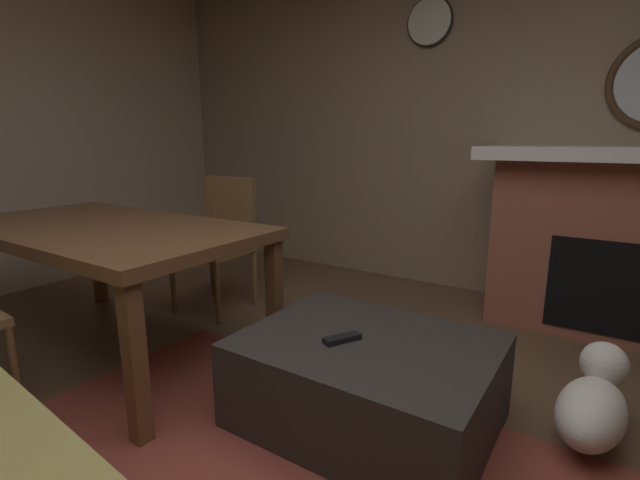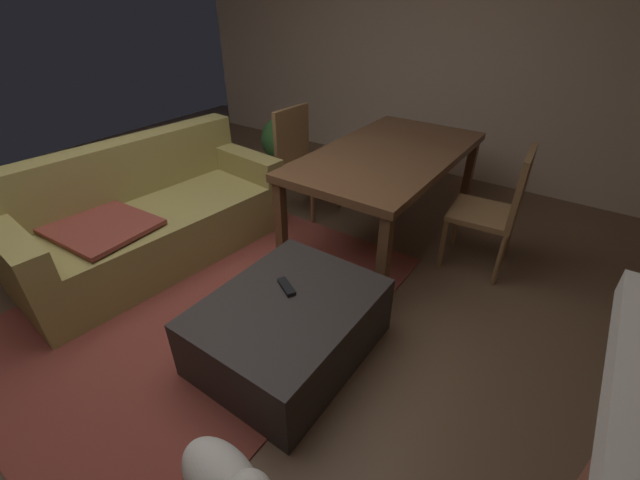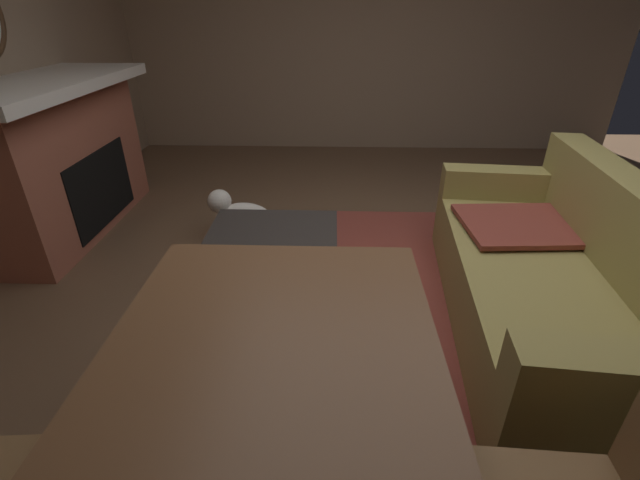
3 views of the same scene
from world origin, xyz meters
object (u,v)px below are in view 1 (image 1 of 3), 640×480
Objects in this scene: tv_remote at (342,339)px; fireplace at (639,243)px; ottoman_coffee_table at (367,381)px; wall_clock at (430,22)px; dining_chair_south at (221,235)px; small_dog at (593,403)px; dining_table at (104,237)px.

fireplace is at bearing -91.30° from tv_remote.
wall_clock is (0.56, -1.99, 1.87)m from ottoman_coffee_table.
fireplace reaches higher than dining_chair_south.
ottoman_coffee_table is at bearing 156.05° from dining_chair_south.
dining_chair_south reaches higher than small_dog.
tv_remote is 0.32× the size of small_dog.
small_dog reaches higher than ottoman_coffee_table.
fireplace is at bearing -142.28° from dining_table.
fireplace is at bearing 169.15° from wall_clock.
fireplace is 1.43m from small_dog.
dining_table is 2.44m from small_dog.
tv_remote is at bearing -175.19° from dining_table.
wall_clock is at bearing -10.85° from fireplace.
wall_clock reaches higher than dining_chair_south.
fireplace reaches higher than tv_remote.
dining_table reaches higher than ottoman_coffee_table.
dining_chair_south reaches higher than ottoman_coffee_table.
dining_chair_south is 2.39m from small_dog.
dining_table is 3.60× the size of small_dog.
fireplace is at bearing -118.75° from ottoman_coffee_table.
dining_chair_south is 2.58× the size of wall_clock.
dining_chair_south is 1.86× the size of small_dog.
small_dog is (-2.34, 0.35, -0.33)m from dining_chair_south.
dining_table is at bearing 37.72° from fireplace.
tv_remote is 1.64m from dining_chair_south.
small_dog is at bearing -167.20° from dining_table.
fireplace is 3.68× the size of small_dog.
ottoman_coffee_table is 0.23m from tv_remote.
tv_remote is at bearing 24.65° from small_dog.
tv_remote is at bearing 152.51° from dining_chair_south.
tv_remote is 1.00m from small_dog.
fireplace is 1.98× the size of dining_chair_south.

